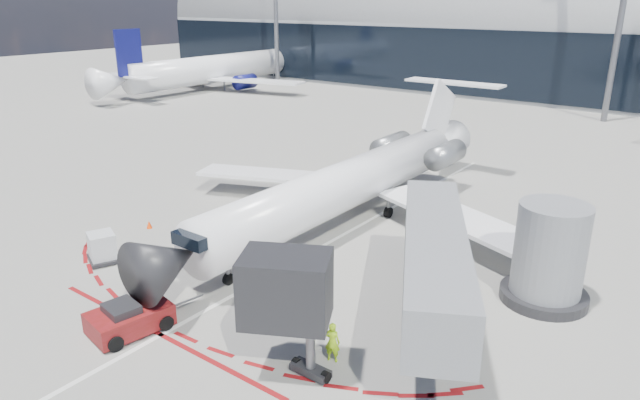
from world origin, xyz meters
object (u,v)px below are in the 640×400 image
Objects in this scene: ramp_worker at (332,342)px; uld_container at (102,248)px; regional_jet at (355,180)px; pushback_tug at (129,318)px.

ramp_worker reaches higher than uld_container.
regional_jet is at bearing -76.38° from ramp_worker.
ramp_worker is at bearing 23.32° from uld_container.
uld_container is at bearing -118.52° from regional_jet.
pushback_tug is 7.72m from uld_container.
uld_container is (-7.34, -13.51, -1.80)m from regional_jet.
pushback_tug is 3.17× the size of ramp_worker.
regional_jet is 5.82× the size of pushback_tug.
pushback_tug is at bearing -2.61° from uld_container.
uld_container is at bearing 164.69° from pushback_tug.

